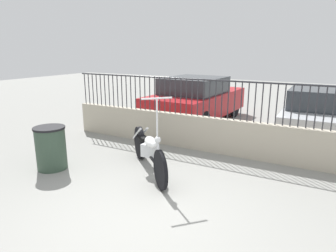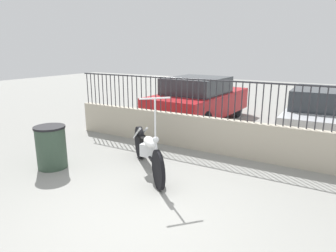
# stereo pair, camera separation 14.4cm
# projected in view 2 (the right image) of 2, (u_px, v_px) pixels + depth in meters

# --- Properties ---
(ground_plane) EXTENTS (40.00, 40.00, 0.00)m
(ground_plane) POSITION_uv_depth(u_px,v_px,m) (139.00, 218.00, 4.17)
(ground_plane) COLOR gray
(low_wall) EXTENTS (8.15, 0.18, 0.80)m
(low_wall) POSITION_uv_depth(u_px,v_px,m) (221.00, 136.00, 6.68)
(low_wall) COLOR #B2A893
(low_wall) RESTS_ON ground_plane
(fence_railing) EXTENTS (8.15, 0.04, 0.85)m
(fence_railing) POSITION_uv_depth(u_px,v_px,m) (223.00, 95.00, 6.45)
(fence_railing) COLOR #2D2D33
(fence_railing) RESTS_ON low_wall
(motorcycle_black) EXTENTS (1.73, 1.63, 1.53)m
(motorcycle_black) POSITION_uv_depth(u_px,v_px,m) (147.00, 149.00, 5.79)
(motorcycle_black) COLOR black
(motorcycle_black) RESTS_ON ground_plane
(trash_bin) EXTENTS (0.60, 0.60, 0.85)m
(trash_bin) POSITION_uv_depth(u_px,v_px,m) (51.00, 147.00, 5.87)
(trash_bin) COLOR #334738
(trash_bin) RESTS_ON ground_plane
(car_red) EXTENTS (2.03, 4.12, 1.44)m
(car_red) POSITION_uv_depth(u_px,v_px,m) (199.00, 99.00, 9.62)
(car_red) COLOR black
(car_red) RESTS_ON ground_plane
(car_silver) EXTENTS (1.82, 3.96, 1.31)m
(car_silver) POSITION_uv_depth(u_px,v_px,m) (325.00, 113.00, 7.86)
(car_silver) COLOR black
(car_silver) RESTS_ON ground_plane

